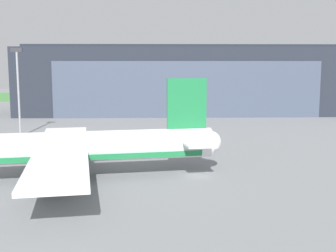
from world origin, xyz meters
TOP-DOWN VIEW (x-y plane):
  - ground_plane at (0.00, 0.00)m, footprint 440.00×440.00m
  - grass_field_strip at (0.00, 151.70)m, footprint 440.00×56.00m
  - maintenance_hangar at (3.69, 82.98)m, footprint 102.43×31.52m
  - airliner_near_right at (-19.61, -0.96)m, footprint 47.34×41.67m
  - apron_light_mast at (-35.13, 35.11)m, footprint 2.40×0.50m

SIDE VIEW (x-z plane):
  - ground_plane at x=0.00m, z-range 0.00..0.00m
  - grass_field_strip at x=0.00m, z-range 0.00..0.08m
  - airliner_near_right at x=-19.61m, z-range -2.64..11.11m
  - maintenance_hangar at x=3.69m, z-range -0.46..21.30m
  - apron_light_mast at x=-35.13m, z-range 1.63..20.68m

